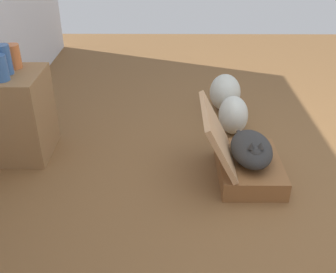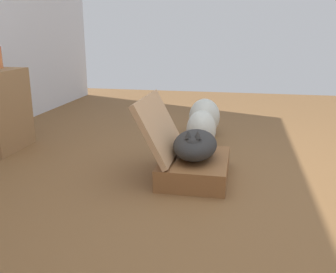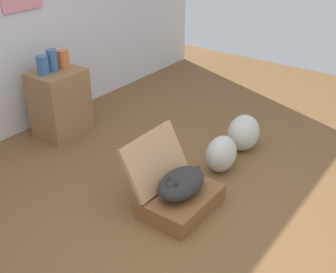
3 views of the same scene
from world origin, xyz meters
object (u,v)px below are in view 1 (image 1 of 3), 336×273
(plastic_bag_white, at_px, (233,115))
(vase_short, at_px, (13,56))
(vase_round, at_px, (4,60))
(plastic_bag_clear, at_px, (225,92))
(side_table, at_px, (20,115))
(cat, at_px, (251,149))
(suitcase_base, at_px, (249,168))

(plastic_bag_white, height_order, vase_short, vase_short)
(plastic_bag_white, xyz_separation_m, vase_round, (-0.33, 1.67, 0.59))
(plastic_bag_clear, distance_m, vase_short, 1.85)
(plastic_bag_white, bearing_deg, side_table, 101.45)
(cat, distance_m, vase_short, 1.82)
(cat, relative_size, plastic_bag_white, 1.63)
(cat, bearing_deg, suitcase_base, -3.88)
(suitcase_base, relative_size, vase_round, 2.85)
(vase_round, bearing_deg, vase_short, -7.37)
(cat, xyz_separation_m, side_table, (0.32, 1.67, 0.09))
(cat, relative_size, plastic_bag_clear, 1.49)
(vase_short, xyz_separation_m, vase_round, (-0.12, 0.02, 0.02))
(vase_short, bearing_deg, side_table, -172.40)
(suitcase_base, height_order, side_table, side_table)
(cat, xyz_separation_m, plastic_bag_white, (0.65, 0.03, -0.07))
(vase_round, bearing_deg, side_table, -90.00)
(suitcase_base, height_order, vase_round, vase_round)
(plastic_bag_clear, xyz_separation_m, side_table, (-0.77, 1.62, 0.15))
(side_table, height_order, vase_round, vase_round)
(suitcase_base, bearing_deg, cat, 176.12)
(plastic_bag_white, relative_size, vase_round, 1.54)
(plastic_bag_clear, relative_size, vase_short, 2.02)
(suitcase_base, xyz_separation_m, cat, (-0.01, 0.00, 0.16))
(plastic_bag_clear, distance_m, vase_round, 1.92)
(suitcase_base, distance_m, side_table, 1.72)
(cat, distance_m, plastic_bag_clear, 1.09)
(suitcase_base, height_order, plastic_bag_white, plastic_bag_white)
(plastic_bag_white, relative_size, side_table, 0.49)
(plastic_bag_clear, bearing_deg, suitcase_base, -177.41)
(suitcase_base, bearing_deg, vase_round, 79.61)
(plastic_bag_white, height_order, plastic_bag_clear, plastic_bag_clear)
(side_table, xyz_separation_m, vase_round, (0.00, 0.03, 0.43))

